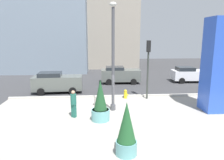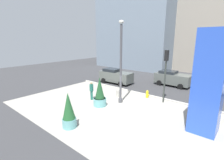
{
  "view_description": "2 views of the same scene",
  "coord_description": "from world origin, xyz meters",
  "px_view_note": "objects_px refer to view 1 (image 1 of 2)",
  "views": [
    {
      "loc": [
        -1.71,
        -14.0,
        5.01
      ],
      "look_at": [
        -0.8,
        -0.7,
        2.27
      ],
      "focal_mm": 33.91,
      "sensor_mm": 36.0,
      "label": 1
    },
    {
      "loc": [
        8.05,
        -11.58,
        5.65
      ],
      "look_at": [
        -1.2,
        -0.65,
        2.14
      ],
      "focal_mm": 26.96,
      "sensor_mm": 36.0,
      "label": 2
    }
  ],
  "objects_px": {
    "potted_plant_near_right": "(126,130)",
    "car_curb_east": "(120,75)",
    "car_passing_lane": "(189,74)",
    "pedestrian_crossing": "(74,102)",
    "concrete_bollard": "(97,101)",
    "traffic_light_far_side": "(148,60)",
    "fire_hydrant": "(125,94)",
    "lamp_post": "(113,60)",
    "car_intersection": "(57,82)",
    "potted_plant_mid_plaza": "(100,103)",
    "art_pillar_blue": "(217,65)"
  },
  "relations": [
    {
      "from": "traffic_light_far_side",
      "to": "car_passing_lane",
      "type": "relative_size",
      "value": 1.17
    },
    {
      "from": "potted_plant_near_right",
      "to": "car_passing_lane",
      "type": "bearing_deg",
      "value": 57.83
    },
    {
      "from": "pedestrian_crossing",
      "to": "concrete_bollard",
      "type": "bearing_deg",
      "value": 56.91
    },
    {
      "from": "potted_plant_mid_plaza",
      "to": "car_intersection",
      "type": "height_order",
      "value": "potted_plant_mid_plaza"
    },
    {
      "from": "concrete_bollard",
      "to": "traffic_light_far_side",
      "type": "height_order",
      "value": "traffic_light_far_side"
    },
    {
      "from": "potted_plant_near_right",
      "to": "traffic_light_far_side",
      "type": "height_order",
      "value": "traffic_light_far_side"
    },
    {
      "from": "fire_hydrant",
      "to": "concrete_bollard",
      "type": "height_order",
      "value": "same"
    },
    {
      "from": "potted_plant_near_right",
      "to": "car_curb_east",
      "type": "xyz_separation_m",
      "value": [
        1.25,
        14.37,
        -0.19
      ]
    },
    {
      "from": "car_passing_lane",
      "to": "concrete_bollard",
      "type": "bearing_deg",
      "value": -143.24
    },
    {
      "from": "art_pillar_blue",
      "to": "car_intersection",
      "type": "bearing_deg",
      "value": 154.25
    },
    {
      "from": "lamp_post",
      "to": "fire_hydrant",
      "type": "relative_size",
      "value": 9.53
    },
    {
      "from": "lamp_post",
      "to": "concrete_bollard",
      "type": "relative_size",
      "value": 9.53
    },
    {
      "from": "art_pillar_blue",
      "to": "traffic_light_far_side",
      "type": "xyz_separation_m",
      "value": [
        -3.94,
        3.06,
        0.05
      ]
    },
    {
      "from": "potted_plant_mid_plaza",
      "to": "concrete_bollard",
      "type": "distance_m",
      "value": 2.89
    },
    {
      "from": "concrete_bollard",
      "to": "car_curb_east",
      "type": "height_order",
      "value": "car_curb_east"
    },
    {
      "from": "potted_plant_mid_plaza",
      "to": "potted_plant_near_right",
      "type": "bearing_deg",
      "value": -75.11
    },
    {
      "from": "potted_plant_mid_plaza",
      "to": "concrete_bollard",
      "type": "xyz_separation_m",
      "value": [
        -0.24,
        2.79,
        -0.71
      ]
    },
    {
      "from": "lamp_post",
      "to": "car_curb_east",
      "type": "bearing_deg",
      "value": 80.8
    },
    {
      "from": "fire_hydrant",
      "to": "potted_plant_near_right",
      "type": "bearing_deg",
      "value": -97.3
    },
    {
      "from": "lamp_post",
      "to": "car_intersection",
      "type": "distance_m",
      "value": 7.4
    },
    {
      "from": "lamp_post",
      "to": "potted_plant_mid_plaza",
      "type": "bearing_deg",
      "value": -116.87
    },
    {
      "from": "art_pillar_blue",
      "to": "concrete_bollard",
      "type": "distance_m",
      "value": 8.64
    },
    {
      "from": "fire_hydrant",
      "to": "lamp_post",
      "type": "bearing_deg",
      "value": -114.23
    },
    {
      "from": "art_pillar_blue",
      "to": "fire_hydrant",
      "type": "bearing_deg",
      "value": 150.31
    },
    {
      "from": "lamp_post",
      "to": "art_pillar_blue",
      "type": "bearing_deg",
      "value": -4.25
    },
    {
      "from": "concrete_bollard",
      "to": "potted_plant_near_right",
      "type": "bearing_deg",
      "value": -79.2
    },
    {
      "from": "fire_hydrant",
      "to": "car_passing_lane",
      "type": "bearing_deg",
      "value": 37.07
    },
    {
      "from": "car_curb_east",
      "to": "pedestrian_crossing",
      "type": "bearing_deg",
      "value": -111.94
    },
    {
      "from": "car_passing_lane",
      "to": "lamp_post",
      "type": "bearing_deg",
      "value": -136.46
    },
    {
      "from": "art_pillar_blue",
      "to": "fire_hydrant",
      "type": "height_order",
      "value": "art_pillar_blue"
    },
    {
      "from": "potted_plant_near_right",
      "to": "concrete_bollard",
      "type": "height_order",
      "value": "potted_plant_near_right"
    },
    {
      "from": "fire_hydrant",
      "to": "potted_plant_mid_plaza",
      "type": "bearing_deg",
      "value": -115.28
    },
    {
      "from": "concrete_bollard",
      "to": "car_passing_lane",
      "type": "xyz_separation_m",
      "value": [
        10.38,
        7.76,
        0.48
      ]
    },
    {
      "from": "concrete_bollard",
      "to": "car_curb_east",
      "type": "distance_m",
      "value": 8.08
    },
    {
      "from": "car_passing_lane",
      "to": "pedestrian_crossing",
      "type": "xyz_separation_m",
      "value": [
        -11.82,
        -9.96,
        0.12
      ]
    },
    {
      "from": "potted_plant_near_right",
      "to": "pedestrian_crossing",
      "type": "bearing_deg",
      "value": 121.04
    },
    {
      "from": "fire_hydrant",
      "to": "pedestrian_crossing",
      "type": "distance_m",
      "value": 5.47
    },
    {
      "from": "potted_plant_near_right",
      "to": "car_curb_east",
      "type": "bearing_deg",
      "value": 85.01
    },
    {
      "from": "potted_plant_near_right",
      "to": "fire_hydrant",
      "type": "xyz_separation_m",
      "value": [
        1.08,
        8.41,
        -0.76
      ]
    },
    {
      "from": "art_pillar_blue",
      "to": "potted_plant_mid_plaza",
      "type": "relative_size",
      "value": 2.47
    },
    {
      "from": "lamp_post",
      "to": "car_passing_lane",
      "type": "distance_m",
      "value": 13.04
    },
    {
      "from": "lamp_post",
      "to": "car_intersection",
      "type": "xyz_separation_m",
      "value": [
        -4.72,
        5.1,
        -2.54
      ]
    },
    {
      "from": "fire_hydrant",
      "to": "pedestrian_crossing",
      "type": "bearing_deg",
      "value": -134.23
    },
    {
      "from": "concrete_bollard",
      "to": "car_passing_lane",
      "type": "bearing_deg",
      "value": 36.76
    },
    {
      "from": "car_intersection",
      "to": "car_passing_lane",
      "type": "xyz_separation_m",
      "value": [
        13.98,
        3.69,
        -0.1
      ]
    },
    {
      "from": "potted_plant_near_right",
      "to": "pedestrian_crossing",
      "type": "xyz_separation_m",
      "value": [
        -2.71,
        4.51,
        -0.15
      ]
    },
    {
      "from": "lamp_post",
      "to": "fire_hydrant",
      "type": "distance_m",
      "value": 4.32
    },
    {
      "from": "art_pillar_blue",
      "to": "pedestrian_crossing",
      "type": "distance_m",
      "value": 9.74
    },
    {
      "from": "car_intersection",
      "to": "art_pillar_blue",
      "type": "bearing_deg",
      "value": -25.75
    },
    {
      "from": "art_pillar_blue",
      "to": "concrete_bollard",
      "type": "height_order",
      "value": "art_pillar_blue"
    }
  ]
}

